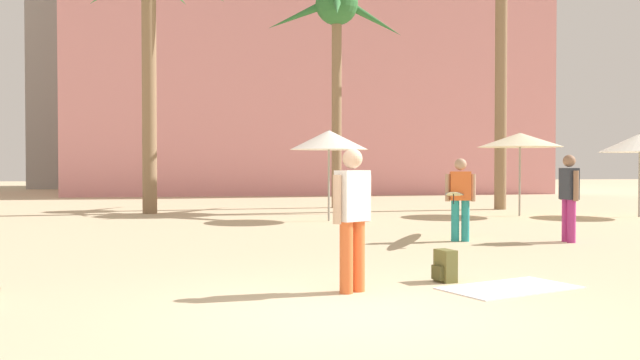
# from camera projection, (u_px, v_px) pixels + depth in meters

# --- Properties ---
(ground) EXTENTS (120.00, 120.00, 0.00)m
(ground) POSITION_uv_depth(u_px,v_px,m) (358.00, 313.00, 6.94)
(ground) COLOR #C6B28C
(hotel_pink) EXTENTS (24.85, 11.28, 17.01)m
(hotel_pink) POSITION_uv_depth(u_px,v_px,m) (306.00, 44.00, 38.90)
(hotel_pink) COLOR pink
(hotel_pink) RESTS_ON ground
(palm_tree_far_left) EXTENTS (4.93, 5.06, 8.02)m
(palm_tree_far_left) POSITION_uv_depth(u_px,v_px,m) (337.00, 23.00, 24.06)
(palm_tree_far_left) COLOR #896B4C
(palm_tree_far_left) RESTS_ON ground
(palm_tree_left) EXTENTS (4.61, 4.74, 8.38)m
(palm_tree_left) POSITION_uv_depth(u_px,v_px,m) (149.00, 2.00, 21.08)
(palm_tree_left) COLOR #896B4C
(palm_tree_left) RESTS_ON ground
(cafe_umbrella_0) EXTENTS (2.12, 2.12, 2.47)m
(cafe_umbrella_0) POSITION_uv_depth(u_px,v_px,m) (329.00, 140.00, 18.35)
(cafe_umbrella_0) COLOR gray
(cafe_umbrella_0) RESTS_ON ground
(cafe_umbrella_1) EXTENTS (2.49, 2.49, 2.48)m
(cafe_umbrella_1) POSITION_uv_depth(u_px,v_px,m) (520.00, 140.00, 20.13)
(cafe_umbrella_1) COLOR gray
(cafe_umbrella_1) RESTS_ON ground
(cafe_umbrella_3) EXTENTS (2.30, 2.30, 2.44)m
(cafe_umbrella_3) POSITION_uv_depth(u_px,v_px,m) (640.00, 143.00, 19.77)
(cafe_umbrella_3) COLOR gray
(cafe_umbrella_3) RESTS_ON ground
(beach_towel) EXTENTS (1.89, 1.46, 0.01)m
(beach_towel) POSITION_uv_depth(u_px,v_px,m) (510.00, 288.00, 8.34)
(beach_towel) COLOR white
(beach_towel) RESTS_ON ground
(backpack) EXTENTS (0.30, 0.34, 0.42)m
(backpack) POSITION_uv_depth(u_px,v_px,m) (445.00, 266.00, 8.80)
(backpack) COLOR brown
(backpack) RESTS_ON ground
(person_far_right) EXTENTS (1.45, 2.95, 1.65)m
(person_far_right) POSITION_uv_depth(u_px,v_px,m) (458.00, 196.00, 13.58)
(person_far_right) COLOR teal
(person_far_right) RESTS_ON ground
(person_near_left) EXTENTS (0.56, 0.41, 1.72)m
(person_near_left) POSITION_uv_depth(u_px,v_px,m) (352.00, 214.00, 8.06)
(person_near_left) COLOR orange
(person_near_left) RESTS_ON ground
(person_mid_center) EXTENTS (0.25, 0.60, 1.72)m
(person_mid_center) POSITION_uv_depth(u_px,v_px,m) (569.00, 194.00, 13.31)
(person_mid_center) COLOR #B7337F
(person_mid_center) RESTS_ON ground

